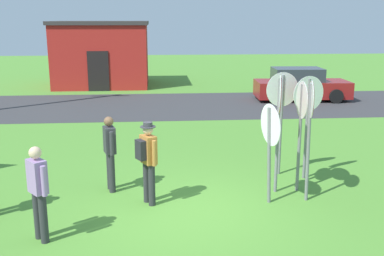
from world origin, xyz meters
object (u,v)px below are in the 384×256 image
at_px(stop_sign_tallest, 308,109).
at_px(person_on_left, 38,189).
at_px(stop_sign_center_cluster, 279,113).
at_px(stop_sign_nearest, 270,136).
at_px(stop_sign_rear_right, 282,105).
at_px(person_with_sunhat, 148,157).
at_px(person_near_signs, 110,150).
at_px(stop_sign_leaning_left, 310,120).
at_px(parked_car_on_street, 301,85).
at_px(stop_sign_low_front, 301,116).

height_order(stop_sign_tallest, person_on_left, stop_sign_tallest).
distance_m(stop_sign_center_cluster, stop_sign_nearest, 0.76).
xyz_separation_m(stop_sign_center_cluster, stop_sign_nearest, (-0.33, -0.59, -0.35)).
height_order(stop_sign_rear_right, person_on_left, stop_sign_rear_right).
xyz_separation_m(stop_sign_tallest, person_with_sunhat, (-3.71, -1.25, -0.70)).
bearing_deg(person_near_signs, stop_sign_center_cluster, -5.89).
distance_m(stop_sign_nearest, person_with_sunhat, 2.52).
bearing_deg(person_with_sunhat, stop_sign_tallest, 18.68).
bearing_deg(stop_sign_nearest, stop_sign_leaning_left, 4.77).
bearing_deg(person_near_signs, stop_sign_leaning_left, -12.23).
xyz_separation_m(stop_sign_leaning_left, stop_sign_nearest, (-0.83, -0.07, -0.30)).
relative_size(stop_sign_nearest, person_on_left, 1.24).
relative_size(parked_car_on_street, person_near_signs, 2.59).
distance_m(person_with_sunhat, person_near_signs, 1.18).
bearing_deg(stop_sign_leaning_left, person_near_signs, 167.77).
bearing_deg(person_with_sunhat, stop_sign_rear_right, 26.69).
relative_size(parked_car_on_street, stop_sign_tallest, 1.77).
bearing_deg(person_with_sunhat, stop_sign_low_front, 8.35).
xyz_separation_m(stop_sign_low_front, person_on_left, (-5.13, -1.93, -0.75)).
relative_size(stop_sign_tallest, stop_sign_rear_right, 0.98).
distance_m(stop_sign_center_cluster, person_near_signs, 3.76).
bearing_deg(parked_car_on_street, person_with_sunhat, -120.72).
bearing_deg(parked_car_on_street, person_near_signs, -125.58).
bearing_deg(person_on_left, person_near_signs, 66.44).
height_order(parked_car_on_street, person_with_sunhat, person_with_sunhat).
bearing_deg(stop_sign_rear_right, stop_sign_tallest, -33.81).
bearing_deg(person_with_sunhat, stop_sign_leaning_left, -1.30).
xyz_separation_m(parked_car_on_street, stop_sign_nearest, (-4.52, -11.92, 0.75)).
distance_m(stop_sign_tallest, person_with_sunhat, 3.98).
xyz_separation_m(stop_sign_center_cluster, stop_sign_rear_right, (0.39, 1.16, -0.05)).
xyz_separation_m(stop_sign_tallest, stop_sign_leaning_left, (-0.40, -1.33, 0.03)).
relative_size(person_on_left, person_near_signs, 1.00).
xyz_separation_m(stop_sign_low_front, person_near_signs, (-4.14, 0.34, -0.75)).
distance_m(stop_sign_low_front, stop_sign_center_cluster, 0.51).
xyz_separation_m(stop_sign_leaning_left, stop_sign_rear_right, (-0.12, 1.68, 0.00)).
xyz_separation_m(parked_car_on_street, person_near_signs, (-7.83, -10.95, 0.26)).
bearing_deg(person_on_left, stop_sign_leaning_left, 14.96).
height_order(stop_sign_nearest, person_on_left, stop_sign_nearest).
height_order(parked_car_on_street, person_on_left, person_on_left).
bearing_deg(parked_car_on_street, stop_sign_center_cluster, -110.32).
xyz_separation_m(stop_sign_low_front, stop_sign_center_cluster, (-0.50, -0.04, 0.10)).
relative_size(stop_sign_center_cluster, stop_sign_nearest, 1.24).
bearing_deg(person_near_signs, stop_sign_low_front, -4.68).
xyz_separation_m(stop_sign_rear_right, person_near_signs, (-4.03, -0.78, -0.79)).
distance_m(stop_sign_low_front, person_near_signs, 4.22).
bearing_deg(stop_sign_center_cluster, person_with_sunhat, -170.92).
height_order(stop_sign_nearest, person_near_signs, stop_sign_nearest).
bearing_deg(parked_car_on_street, stop_sign_low_front, -108.11).
height_order(stop_sign_center_cluster, person_near_signs, stop_sign_center_cluster).
distance_m(stop_sign_rear_right, person_on_left, 5.93).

